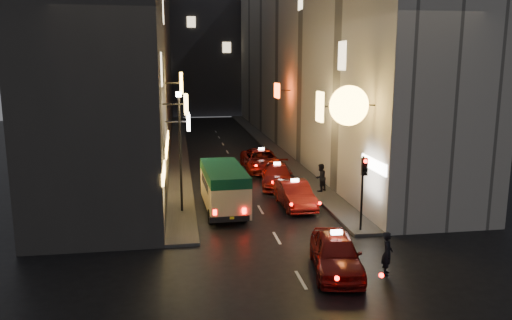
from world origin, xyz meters
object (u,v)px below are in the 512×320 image
pedestrian_crossing (387,250)px  traffic_light (364,177)px  minibus (224,184)px  lamp_post (180,144)px  taxi_near (336,250)px

pedestrian_crossing → traffic_light: traffic_light is taller
minibus → traffic_light: traffic_light is taller
traffic_light → lamp_post: (-8.20, 4.53, 1.04)m
traffic_light → minibus: bearing=143.5°
taxi_near → traffic_light: 5.03m
minibus → traffic_light: (5.98, -4.43, 1.15)m
minibus → taxi_near: 9.09m
pedestrian_crossing → taxi_near: bearing=97.3°
minibus → traffic_light: bearing=-36.5°
minibus → lamp_post: bearing=177.5°
minibus → taxi_near: size_ratio=1.00×
traffic_light → taxi_near: bearing=-122.6°
minibus → traffic_light: size_ratio=1.64×
minibus → lamp_post: 3.12m
pedestrian_crossing → lamp_post: (-7.50, 8.98, 2.78)m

